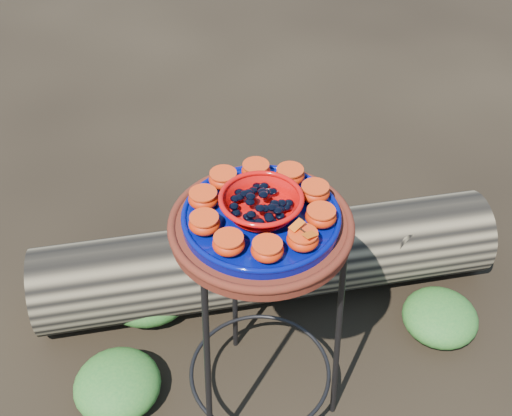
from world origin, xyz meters
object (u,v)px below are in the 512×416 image
object	(u,v)px
plant_stand	(260,327)
cobalt_plate	(261,218)
terracotta_saucer	(261,227)
driftwood_log	(267,260)
red_bowl	(261,206)

from	to	relation	value
plant_stand	cobalt_plate	size ratio (longest dim) A/B	1.95
terracotta_saucer	driftwood_log	size ratio (longest dim) A/B	0.27
driftwood_log	red_bowl	bearing A→B (deg)	-114.16
plant_stand	driftwood_log	bearing A→B (deg)	65.84
terracotta_saucer	driftwood_log	world-z (taller)	terracotta_saucer
plant_stand	terracotta_saucer	size ratio (longest dim) A/B	1.67
driftwood_log	cobalt_plate	bearing A→B (deg)	-114.16
cobalt_plate	driftwood_log	size ratio (longest dim) A/B	0.23
terracotta_saucer	cobalt_plate	world-z (taller)	cobalt_plate
terracotta_saucer	plant_stand	bearing A→B (deg)	0.00
plant_stand	cobalt_plate	distance (m)	0.40
cobalt_plate	red_bowl	world-z (taller)	red_bowl
red_bowl	driftwood_log	xyz separation A→B (m)	(0.18, 0.41, -0.64)
plant_stand	cobalt_plate	xyz separation A→B (m)	(0.00, 0.00, 0.40)
cobalt_plate	terracotta_saucer	bearing A→B (deg)	0.00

